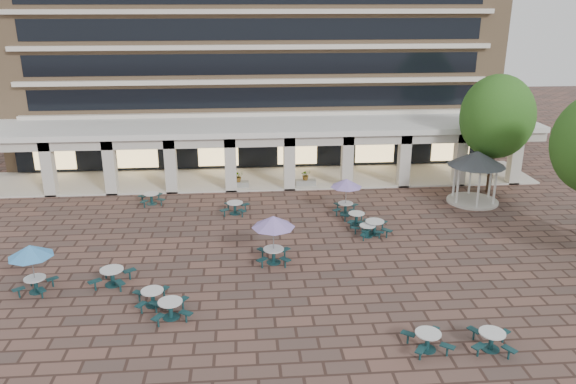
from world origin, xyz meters
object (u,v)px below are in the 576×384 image
planter_right (306,180)px  planter_left (238,181)px  picnic_table_0 (171,308)px  picnic_table_2 (428,339)px  gazebo (476,164)px

planter_right → planter_left: bearing=180.0°
picnic_table_0 → planter_right: 19.24m
picnic_table_2 → gazebo: gazebo is taller
planter_left → planter_right: (4.97, 0.00, -0.04)m
picnic_table_2 → planter_right: planter_right is taller
picnic_table_2 → planter_left: 22.09m
picnic_table_0 → planter_left: 17.80m
gazebo → planter_right: gazebo is taller
picnic_table_0 → picnic_table_2: size_ratio=1.08×
planter_left → picnic_table_2: bearing=-70.2°
picnic_table_0 → picnic_table_2: bearing=-29.4°
gazebo → planter_left: (-15.97, 4.33, -2.13)m
planter_left → picnic_table_0: bearing=-99.4°
gazebo → planter_right: 12.02m
gazebo → picnic_table_2: bearing=-117.3°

